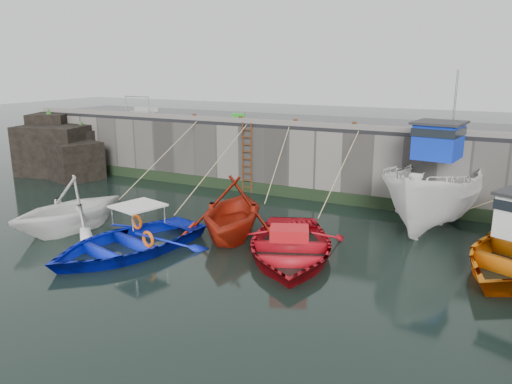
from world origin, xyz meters
The scene contains 23 objects.
ground centered at (0.00, 0.00, 0.00)m, with size 120.00×120.00×0.00m, color black.
quay_back centered at (0.00, 12.50, 1.50)m, with size 30.00×5.00×3.00m, color slate.
road_back centered at (0.00, 12.50, 3.08)m, with size 30.00×5.00×0.16m, color black.
kerb_back centered at (0.00, 10.15, 3.26)m, with size 30.00×0.30×0.20m, color slate.
algae_back centered at (0.00, 9.96, 0.25)m, with size 30.00×0.08×0.50m, color black.
rock_outcrop centered at (-12.92, 9.11, 1.26)m, with size 5.85×4.24×3.41m.
ladder centered at (-2.00, 9.91, 1.59)m, with size 0.51×0.08×3.20m.
boat_near_white centered at (-5.01, 2.27, 0.00)m, with size 3.68×4.26×2.24m, color white.
boat_near_white_rope centered at (-5.01, 7.39, 0.00)m, with size 0.04×5.84×3.10m, color tan, non-canonical shape.
boat_near_blue centered at (-1.82, 1.58, 0.00)m, with size 3.81×5.33×1.11m, color #0D20D0.
boat_near_blue_rope centered at (-1.82, 7.04, 0.00)m, with size 0.04×6.46×3.10m, color tan, non-canonical shape.
boat_near_blacktrim centered at (0.38, 4.41, 0.00)m, with size 3.85×4.46×2.35m, color #A3200E.
boat_near_blacktrim_rope centered at (0.38, 8.45, 0.00)m, with size 0.04×4.04×3.10m, color tan, non-canonical shape.
boat_near_navy centered at (2.86, 3.58, 0.00)m, with size 3.88×5.43×1.12m, color #B60F1A.
boat_near_navy_rope centered at (2.86, 8.04, 0.00)m, with size 0.04×4.70×3.10m, color tan, non-canonical shape.
boat_far_white centered at (6.39, 8.97, 1.21)m, with size 3.81×7.78×5.88m.
fish_crate centered at (-3.05, 11.04, 3.32)m, with size 0.60×0.39×0.31m, color #1F991B.
railing centered at (-8.75, 11.25, 3.36)m, with size 1.60×1.05×1.00m.
bollard_a centered at (-5.00, 10.25, 3.30)m, with size 0.18×0.18×0.28m, color #3F1E0F.
bollard_b centered at (-2.50, 10.25, 3.30)m, with size 0.18×0.18×0.28m, color #3F1E0F.
bollard_c centered at (0.20, 10.25, 3.30)m, with size 0.18×0.18×0.28m, color #3F1E0F.
bollard_d centered at (2.80, 10.25, 3.30)m, with size 0.18×0.18×0.28m, color #3F1E0F.
bollard_e centered at (6.00, 10.25, 3.30)m, with size 0.18×0.18×0.28m, color #3F1E0F.
Camera 1 is at (8.50, -9.68, 5.69)m, focal length 35.00 mm.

